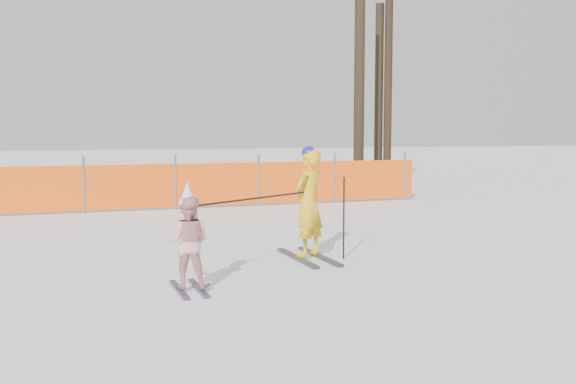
% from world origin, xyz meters
% --- Properties ---
extents(ground, '(120.00, 120.00, 0.00)m').
position_xyz_m(ground, '(0.00, 0.00, 0.00)').
color(ground, white).
rests_on(ground, ground).
extents(adult, '(0.65, 1.43, 1.58)m').
position_xyz_m(adult, '(0.50, 1.03, 0.78)').
color(adult, black).
rests_on(adult, ground).
extents(child, '(0.61, 0.88, 1.22)m').
position_xyz_m(child, '(-1.44, -0.19, 0.56)').
color(child, black).
rests_on(child, ground).
extents(ski_poles, '(2.30, 1.10, 1.15)m').
position_xyz_m(ski_poles, '(0.04, 0.57, 0.81)').
color(ski_poles, black).
rests_on(ski_poles, ground).
extents(safety_fence, '(14.24, 0.06, 1.25)m').
position_xyz_m(safety_fence, '(-1.10, 7.43, 0.56)').
color(safety_fence, '#595960').
rests_on(safety_fence, ground).
extents(tree_trunks, '(2.33, 2.54, 6.81)m').
position_xyz_m(tree_trunks, '(6.66, 10.75, 3.23)').
color(tree_trunks, black).
rests_on(tree_trunks, ground).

